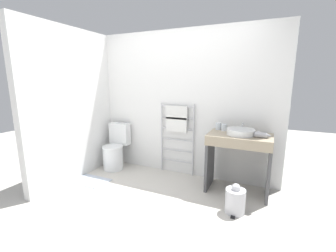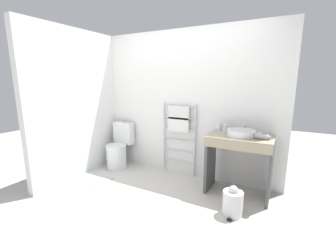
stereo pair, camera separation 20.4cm
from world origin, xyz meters
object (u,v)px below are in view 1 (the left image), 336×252
towel_radiator (177,124)px  cup_near_edge (224,127)px  toilet (115,150)px  trash_bin (235,200)px  cup_near_wall (218,126)px  hair_dryer (261,135)px  sink_basin (241,132)px

towel_radiator → cup_near_edge: towel_radiator is taller
toilet → trash_bin: toilet is taller
towel_radiator → cup_near_wall: bearing=-4.9°
hair_dryer → trash_bin: 0.90m
toilet → cup_near_wall: (1.81, 0.17, 0.57)m
toilet → trash_bin: 2.28m
cup_near_edge → trash_bin: (0.30, -0.69, -0.74)m
toilet → towel_radiator: size_ratio=0.68×
hair_dryer → toilet: bearing=178.4°
towel_radiator → cup_near_edge: 0.80m
cup_near_edge → trash_bin: bearing=-66.4°
toilet → hair_dryer: hair_dryer is taller
sink_basin → hair_dryer: (0.27, -0.04, -0.01)m
towel_radiator → trash_bin: size_ratio=3.22×
cup_near_wall → hair_dryer: 0.66m
cup_near_edge → hair_dryer: 0.55m
hair_dryer → sink_basin: bearing=171.7°
hair_dryer → cup_near_edge: bearing=159.5°
towel_radiator → toilet: bearing=-168.4°
sink_basin → hair_dryer: sink_basin is taller
cup_near_edge → trash_bin: 1.05m
trash_bin → cup_near_wall: bearing=118.4°
toilet → cup_near_edge: bearing=3.8°
toilet → hair_dryer: size_ratio=4.03×
towel_radiator → cup_near_wall: size_ratio=11.77×
cup_near_edge → hair_dryer: size_ratio=0.49×
cup_near_wall → sink_basin: bearing=-29.6°
cup_near_edge → toilet: bearing=-176.2°
trash_bin → hair_dryer: bearing=66.1°
cup_near_wall → trash_bin: cup_near_wall is taller
cup_near_wall → hair_dryer: size_ratio=0.51×
trash_bin → cup_near_edge: bearing=113.6°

